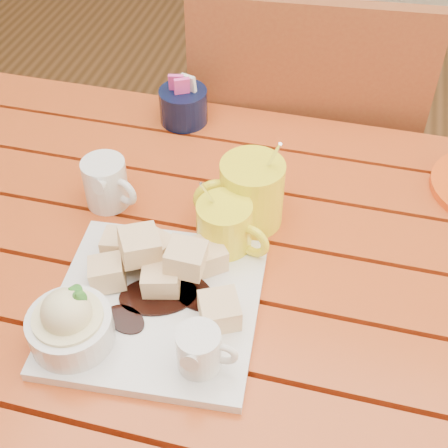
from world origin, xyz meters
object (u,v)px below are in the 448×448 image
(coffee_mug_left, at_px, (250,192))
(chair_far, at_px, (301,157))
(coffee_mug_right, at_px, (226,229))
(dessert_plate, at_px, (135,303))
(table, at_px, (203,305))

(coffee_mug_left, relative_size, chair_far, 0.17)
(coffee_mug_left, relative_size, coffee_mug_right, 1.21)
(coffee_mug_left, height_order, coffee_mug_right, coffee_mug_left)
(dessert_plate, relative_size, coffee_mug_right, 2.21)
(dessert_plate, xyz_separation_m, coffee_mug_left, (0.10, 0.22, 0.02))
(dessert_plate, distance_m, coffee_mug_left, 0.25)
(table, bearing_deg, coffee_mug_left, 64.07)
(table, bearing_deg, coffee_mug_right, 39.50)
(table, distance_m, coffee_mug_left, 0.20)
(table, distance_m, chair_far, 0.56)
(table, relative_size, dessert_plate, 4.09)
(coffee_mug_left, height_order, chair_far, chair_far)
(table, xyz_separation_m, coffee_mug_right, (0.03, 0.02, 0.15))
(coffee_mug_left, distance_m, chair_far, 0.53)
(coffee_mug_left, distance_m, coffee_mug_right, 0.08)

